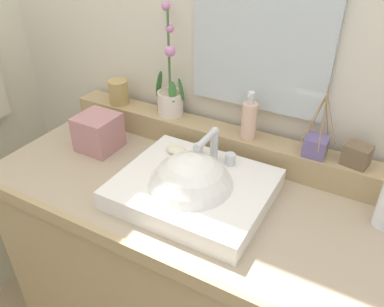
% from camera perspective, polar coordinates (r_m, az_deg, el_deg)
% --- Properties ---
extents(wall_back, '(2.75, 0.20, 2.56)m').
position_cam_1_polar(wall_back, '(1.33, 8.42, 18.48)').
color(wall_back, beige).
rests_on(wall_back, ground).
extents(vanity_cabinet, '(1.26, 0.58, 0.88)m').
position_cam_1_polar(vanity_cabinet, '(1.49, -0.27, -18.30)').
color(vanity_cabinet, tan).
rests_on(vanity_cabinet, ground).
extents(back_ledge, '(1.19, 0.10, 0.09)m').
position_cam_1_polar(back_ledge, '(1.33, 4.47, 1.87)').
color(back_ledge, tan).
rests_on(back_ledge, vanity_cabinet).
extents(sink_basin, '(0.43, 0.36, 0.28)m').
position_cam_1_polar(sink_basin, '(1.12, -0.02, -5.71)').
color(sink_basin, white).
rests_on(sink_basin, vanity_cabinet).
extents(soap_bar, '(0.07, 0.04, 0.02)m').
position_cam_1_polar(soap_bar, '(1.22, -2.30, 0.50)').
color(soap_bar, beige).
rests_on(soap_bar, sink_basin).
extents(potted_plant, '(0.12, 0.09, 0.38)m').
position_cam_1_polar(potted_plant, '(1.37, -3.22, 8.63)').
color(potted_plant, silver).
rests_on(potted_plant, back_ledge).
extents(soap_dispenser, '(0.05, 0.05, 0.16)m').
position_cam_1_polar(soap_dispenser, '(1.23, 8.41, 4.95)').
color(soap_dispenser, beige).
rests_on(soap_dispenser, back_ledge).
extents(tumbler_cup, '(0.07, 0.07, 0.09)m').
position_cam_1_polar(tumbler_cup, '(1.49, -10.76, 8.84)').
color(tumbler_cup, tan).
rests_on(tumbler_cup, back_ledge).
extents(reed_diffuser, '(0.09, 0.11, 0.23)m').
position_cam_1_polar(reed_diffuser, '(1.21, 17.77, 1.14)').
color(reed_diffuser, slate).
rests_on(reed_diffuser, back_ledge).
extents(trinket_box, '(0.08, 0.07, 0.06)m').
position_cam_1_polar(trinket_box, '(1.20, 23.08, -0.21)').
color(trinket_box, brown).
rests_on(trinket_box, back_ledge).
extents(tissue_box, '(0.13, 0.13, 0.12)m').
position_cam_1_polar(tissue_box, '(1.38, -13.60, 3.05)').
color(tissue_box, '#B67B7F').
rests_on(tissue_box, vanity_cabinet).
extents(mirror, '(0.44, 0.02, 0.47)m').
position_cam_1_polar(mirror, '(1.20, 10.12, 16.87)').
color(mirror, silver).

